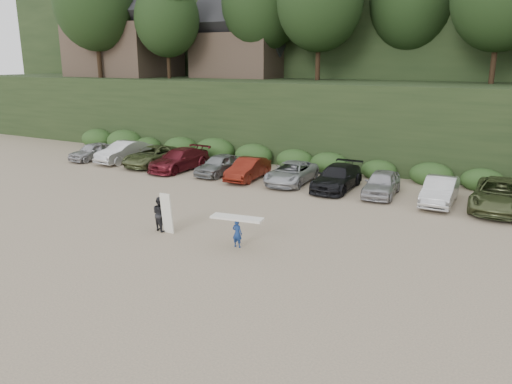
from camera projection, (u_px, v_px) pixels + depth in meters
The scene contains 5 objects.
ground at pixel (201, 230), 23.18m from camera, with size 120.00×120.00×0.00m, color tan.
hillside_backdrop at pixel (400, 23), 50.76m from camera, with size 90.00×41.50×28.00m.
parked_cars at pixel (319, 176), 30.67m from camera, with size 39.29×6.07×1.60m.
child_surfer at pixel (237, 227), 20.87m from camera, with size 2.30×0.96×1.34m.
adult_surfer at pixel (161, 214), 22.92m from camera, with size 1.27×0.82×1.90m.
Camera 1 is at (12.88, -17.94, 7.69)m, focal length 35.00 mm.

